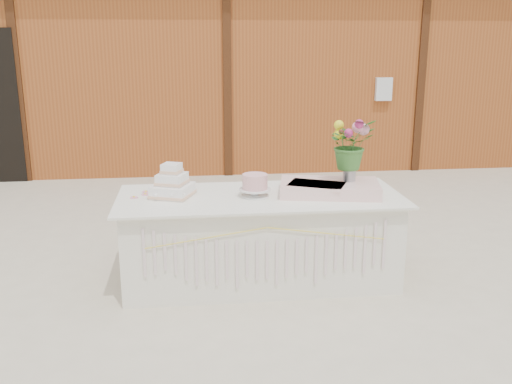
% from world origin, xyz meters
% --- Properties ---
extents(ground, '(80.00, 80.00, 0.00)m').
position_xyz_m(ground, '(0.00, 0.00, 0.00)').
color(ground, beige).
rests_on(ground, ground).
extents(barn, '(12.60, 4.60, 3.30)m').
position_xyz_m(barn, '(-0.01, 5.99, 1.68)').
color(barn, '#934C1E').
rests_on(barn, ground).
extents(cake_table, '(2.40, 1.00, 0.77)m').
position_xyz_m(cake_table, '(0.00, -0.00, 0.39)').
color(cake_table, white).
rests_on(cake_table, ground).
extents(wedding_cake, '(0.41, 0.41, 0.28)m').
position_xyz_m(wedding_cake, '(-0.73, 0.06, 0.87)').
color(wedding_cake, white).
rests_on(wedding_cake, cake_table).
extents(pink_cake_stand, '(0.27, 0.27, 0.19)m').
position_xyz_m(pink_cake_stand, '(-0.05, -0.03, 0.88)').
color(pink_cake_stand, white).
rests_on(pink_cake_stand, cake_table).
extents(satin_runner, '(0.91, 0.63, 0.10)m').
position_xyz_m(satin_runner, '(0.59, -0.02, 0.82)').
color(satin_runner, '#FFD1CD').
rests_on(satin_runner, cake_table).
extents(flower_vase, '(0.11, 0.11, 0.15)m').
position_xyz_m(flower_vase, '(0.77, 0.01, 0.95)').
color(flower_vase, '#AAAAAE').
rests_on(flower_vase, satin_runner).
extents(bouquet, '(0.45, 0.41, 0.44)m').
position_xyz_m(bouquet, '(0.77, 0.01, 1.24)').
color(bouquet, '#39722D').
rests_on(bouquet, flower_vase).
extents(loose_flowers, '(0.17, 0.33, 0.02)m').
position_xyz_m(loose_flowers, '(-1.03, 0.10, 0.78)').
color(loose_flowers, pink).
rests_on(loose_flowers, cake_table).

